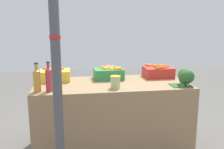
# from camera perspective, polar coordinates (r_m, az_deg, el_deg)

# --- Properties ---
(ground_plane) EXTENTS (10.00, 10.00, 0.00)m
(ground_plane) POSITION_cam_1_polar(r_m,az_deg,el_deg) (3.16, 0.00, -15.77)
(ground_plane) COLOR #605E59
(market_table) EXTENTS (1.76, 0.80, 0.78)m
(market_table) POSITION_cam_1_polar(r_m,az_deg,el_deg) (3.00, 0.00, -9.17)
(market_table) COLOR #937551
(market_table) RESTS_ON ground_plane
(support_pole) EXTENTS (0.09, 0.09, 2.52)m
(support_pole) POSITION_cam_1_polar(r_m,az_deg,el_deg) (2.07, -12.79, 5.91)
(support_pole) COLOR #4C4C51
(support_pole) RESTS_ON ground_plane
(apple_crate) EXTENTS (0.36, 0.28, 0.16)m
(apple_crate) POSITION_cam_1_polar(r_m,az_deg,el_deg) (3.08, -12.97, -0.01)
(apple_crate) COLOR gold
(apple_crate) RESTS_ON market_table
(orange_crate) EXTENTS (0.36, 0.28, 0.17)m
(orange_crate) POSITION_cam_1_polar(r_m,az_deg,el_deg) (3.09, -0.72, 0.45)
(orange_crate) COLOR #2D8442
(orange_crate) RESTS_ON market_table
(carrot_crate) EXTENTS (0.36, 0.28, 0.16)m
(carrot_crate) POSITION_cam_1_polar(r_m,az_deg,el_deg) (3.24, 10.51, 0.63)
(carrot_crate) COLOR red
(carrot_crate) RESTS_ON market_table
(broccoli_pile) EXTENTS (0.24, 0.21, 0.18)m
(broccoli_pile) POSITION_cam_1_polar(r_m,az_deg,el_deg) (2.87, 16.44, -0.55)
(broccoli_pile) COLOR #2D602D
(broccoli_pile) RESTS_ON market_table
(juice_bottle_amber) EXTENTS (0.07, 0.07, 0.30)m
(juice_bottle_amber) POSITION_cam_1_polar(r_m,az_deg,el_deg) (2.60, -16.78, -1.13)
(juice_bottle_amber) COLOR gold
(juice_bottle_amber) RESTS_ON market_table
(juice_bottle_ruby) EXTENTS (0.07, 0.07, 0.31)m
(juice_bottle_ruby) POSITION_cam_1_polar(r_m,az_deg,el_deg) (2.59, -14.26, -0.98)
(juice_bottle_ruby) COLOR #B2333D
(juice_bottle_ruby) RESTS_ON market_table
(pickle_jar) EXTENTS (0.11, 0.11, 0.13)m
(pickle_jar) POSITION_cam_1_polar(r_m,az_deg,el_deg) (2.65, 0.70, -1.72)
(pickle_jar) COLOR #B2C684
(pickle_jar) RESTS_ON market_table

